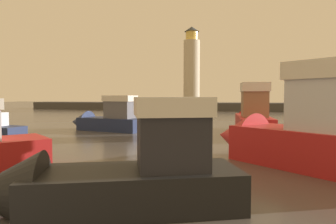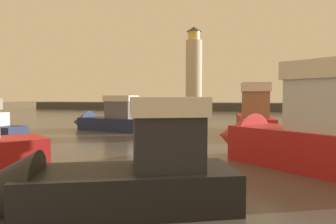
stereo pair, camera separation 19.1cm
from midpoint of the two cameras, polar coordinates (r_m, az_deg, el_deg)
The scene contains 7 objects.
ground_plane at distance 32.30m, azimuth 4.81°, elevation -2.07°, with size 220.00×220.00×0.00m, color #4C4742.
breakwater at distance 62.00m, azimuth 8.94°, elevation 1.03°, with size 79.64×6.50×1.52m, color #423F3D.
lighthouse at distance 62.84m, azimuth 4.35°, elevation 8.42°, with size 3.28×3.28×15.38m.
motorboat_0 at distance 24.08m, azimuth 15.22°, elevation -1.04°, with size 2.72×8.99×4.10m.
motorboat_2 at distance 26.02m, azimuth -12.15°, elevation -1.40°, with size 7.36×3.62×3.32m.
motorboat_3 at distance 13.50m, azimuth 22.85°, elevation -3.60°, with size 8.34×7.56×4.53m.
motorboat_5 at distance 7.90m, azimuth -12.72°, elevation -11.86°, with size 6.97×4.38×3.26m.
Camera 1 is at (4.68, -1.88, 2.84)m, focal length 32.60 mm.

